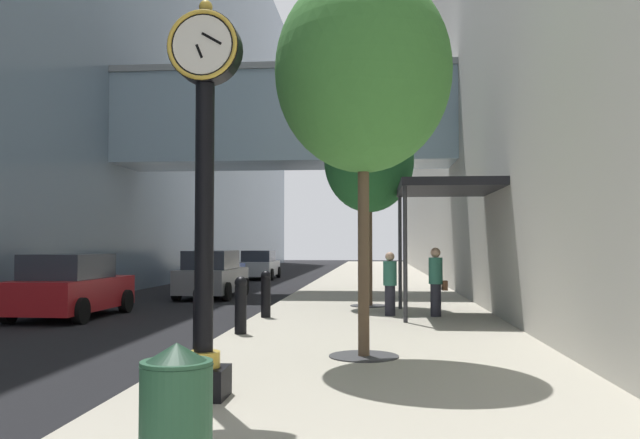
% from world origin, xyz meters
% --- Properties ---
extents(ground_plane, '(110.00, 110.00, 0.00)m').
position_xyz_m(ground_plane, '(0.00, 27.00, 0.00)').
color(ground_plane, black).
rests_on(ground_plane, ground).
extents(sidewalk_right, '(6.01, 80.00, 0.14)m').
position_xyz_m(sidewalk_right, '(3.00, 30.00, 0.07)').
color(sidewalk_right, '#ADA593').
rests_on(sidewalk_right, ground).
extents(building_block_left, '(22.33, 80.00, 26.17)m').
position_xyz_m(building_block_left, '(-11.43, 29.95, 13.03)').
color(building_block_left, slate).
rests_on(building_block_left, ground).
extents(street_clock, '(0.84, 0.55, 4.63)m').
position_xyz_m(street_clock, '(1.04, 6.19, 2.68)').
color(street_clock, black).
rests_on(street_clock, sidewalk_right).
extents(bollard_third, '(0.25, 0.25, 1.13)m').
position_xyz_m(bollard_third, '(0.35, 8.62, 0.73)').
color(bollard_third, black).
rests_on(bollard_third, sidewalk_right).
extents(bollard_fourth, '(0.25, 0.25, 1.13)m').
position_xyz_m(bollard_fourth, '(0.35, 11.59, 0.73)').
color(bollard_fourth, black).
rests_on(bollard_fourth, sidewalk_right).
extents(bollard_fifth, '(0.25, 0.25, 1.13)m').
position_xyz_m(bollard_fifth, '(0.35, 14.56, 0.73)').
color(bollard_fifth, black).
rests_on(bollard_fifth, sidewalk_right).
extents(street_tree_near, '(2.82, 2.82, 6.15)m').
position_xyz_m(street_tree_near, '(2.83, 9.14, 4.65)').
color(street_tree_near, '#333335').
rests_on(street_tree_near, sidewalk_right).
extents(street_tree_mid_near, '(2.61, 2.61, 5.71)m').
position_xyz_m(street_tree_mid_near, '(2.83, 17.76, 4.33)').
color(street_tree_mid_near, '#333335').
rests_on(street_tree_mid_near, sidewalk_right).
extents(trash_bin, '(0.53, 0.53, 1.05)m').
position_xyz_m(trash_bin, '(1.59, 3.41, 0.68)').
color(trash_bin, '#234C33').
rests_on(trash_bin, sidewalk_right).
extents(pedestrian_walking, '(0.48, 0.38, 1.69)m').
position_xyz_m(pedestrian_walking, '(4.50, 15.10, 1.03)').
color(pedestrian_walking, '#23232D').
rests_on(pedestrian_walking, sidewalk_right).
extents(pedestrian_by_clock, '(0.42, 0.42, 1.58)m').
position_xyz_m(pedestrian_by_clock, '(3.37, 15.22, 0.97)').
color(pedestrian_by_clock, '#23232D').
rests_on(pedestrian_by_clock, sidewalk_right).
extents(storefront_awning, '(2.40, 3.60, 3.30)m').
position_xyz_m(storefront_awning, '(4.77, 15.40, 3.28)').
color(storefront_awning, black).
rests_on(storefront_awning, sidewalk_right).
extents(car_silver_near, '(2.08, 4.73, 1.60)m').
position_xyz_m(car_silver_near, '(-3.49, 35.02, 0.78)').
color(car_silver_near, '#B7BABF').
rests_on(car_silver_near, ground).
extents(car_blue_mid, '(2.01, 4.03, 1.67)m').
position_xyz_m(car_blue_mid, '(-4.17, 27.99, 0.81)').
color(car_blue_mid, navy).
rests_on(car_blue_mid, ground).
extents(car_red_far, '(2.10, 4.06, 1.66)m').
position_xyz_m(car_red_far, '(-4.92, 15.28, 0.81)').
color(car_red_far, '#AD191E').
rests_on(car_red_far, ground).
extents(car_grey_trailing, '(2.01, 4.24, 1.69)m').
position_xyz_m(car_grey_trailing, '(-2.86, 22.00, 0.82)').
color(car_grey_trailing, slate).
rests_on(car_grey_trailing, ground).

